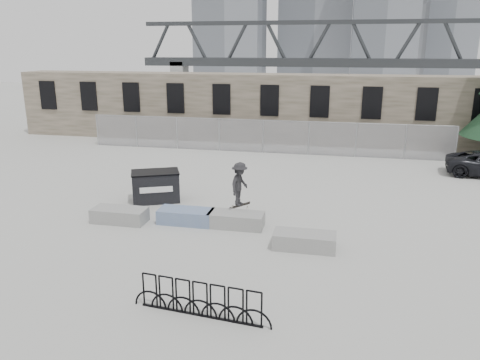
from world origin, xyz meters
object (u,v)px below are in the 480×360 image
planter_center_left (186,216)px  planter_center_right (236,219)px  dumpster (156,186)px  planter_offset (304,240)px  planter_far_left (120,215)px  skateboarder (240,184)px  bike_rack (200,300)px

planter_center_left → planter_center_right: 1.88m
dumpster → planter_offset: bearing=-52.6°
planter_far_left → planter_center_right: bearing=5.6°
planter_offset → skateboarder: skateboarder is taller
planter_center_left → bike_rack: (2.30, -5.85, 0.16)m
bike_rack → skateboarder: size_ratio=2.01×
planter_offset → skateboarder: bearing=142.4°
planter_center_right → skateboarder: 1.29m
planter_far_left → planter_offset: same height
planter_far_left → planter_offset: 6.95m
planter_far_left → planter_offset: (6.89, -0.95, 0.00)m
planter_offset → bike_rack: (-2.14, -4.49, 0.16)m
planter_offset → dumpster: (-6.48, 3.54, 0.36)m
planter_center_left → planter_center_right: size_ratio=1.00×
planter_center_left → dumpster: bearing=133.1°
planter_offset → planter_far_left: bearing=172.1°
dumpster → bike_rack: bearing=-85.6°
planter_far_left → dumpster: 2.64m
planter_far_left → planter_center_left: 2.47m
planter_far_left → planter_center_right: (4.32, 0.43, 0.00)m
dumpster → planter_center_right: bearing=-52.8°
planter_center_right → skateboarder: size_ratio=1.12×
planter_offset → bike_rack: 4.98m
dumpster → skateboarder: bearing=-45.8°
planter_offset → planter_center_right: bearing=151.7°
planter_center_left → skateboarder: skateboarder is taller
planter_center_right → bike_rack: bearing=-85.9°
planter_offset → bike_rack: bike_rack is taller
planter_center_right → planter_offset: size_ratio=1.00×
planter_far_left → planter_center_right: 4.34m
planter_center_left → planter_far_left: bearing=-170.5°
planter_center_left → planter_offset: 4.65m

